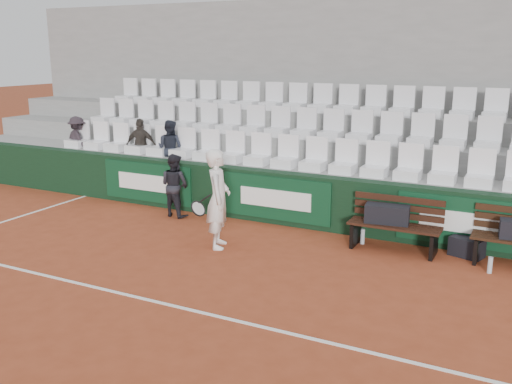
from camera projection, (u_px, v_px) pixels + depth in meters
name	position (u px, v px, depth m)	size (l,w,h in m)	color
ground	(167.00, 304.00, 7.48)	(80.00, 80.00, 0.00)	#9B4023
court_baseline	(167.00, 304.00, 7.48)	(18.00, 0.06, 0.01)	white
back_barrier	(292.00, 199.00, 10.78)	(18.00, 0.34, 1.00)	black
grandstand_tier_front	(301.00, 192.00, 11.36)	(18.00, 0.95, 1.00)	#9A9A97
grandstand_tier_mid	(319.00, 172.00, 12.13)	(18.00, 0.95, 1.45)	gray
grandstand_tier_back	(334.00, 154.00, 12.90)	(18.00, 0.95, 1.90)	gray
grandstand_rear_wall	(345.00, 97.00, 13.14)	(18.00, 0.30, 4.40)	gray
seat_row_front	(299.00, 153.00, 11.01)	(11.90, 0.44, 0.63)	white
seat_row_mid	(317.00, 124.00, 11.73)	(11.90, 0.44, 0.63)	silver
seat_row_back	(333.00, 98.00, 12.44)	(11.90, 0.44, 0.63)	silver
bench_left	(394.00, 238.00, 9.44)	(1.50, 0.56, 0.45)	#32180F
sports_bag_left	(387.00, 214.00, 9.44)	(0.71, 0.31, 0.31)	black
sports_bag_ground	(467.00, 247.00, 9.19)	(0.51, 0.31, 0.31)	black
water_bottle_near	(363.00, 236.00, 9.79)	(0.07, 0.07, 0.26)	silver
water_bottle_far	(490.00, 265.00, 8.50)	(0.07, 0.07, 0.25)	silver
tennis_player	(218.00, 199.00, 9.48)	(0.80, 0.72, 1.68)	white
ball_kid	(175.00, 185.00, 11.33)	(0.61, 0.48, 1.26)	black
spectator_a	(76.00, 122.00, 13.49)	(0.75, 0.43, 1.17)	#282026
spectator_b	(140.00, 126.00, 12.66)	(0.71, 0.30, 1.22)	#312C27
spectator_c	(169.00, 128.00, 12.32)	(0.60, 0.46, 1.23)	#1D212C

